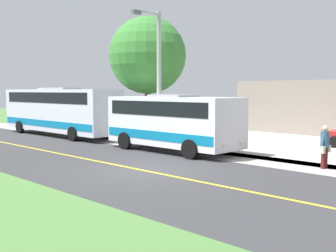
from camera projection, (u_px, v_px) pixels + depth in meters
The scene contains 9 objects.
ground_plane at pixel (144, 171), 16.09m from camera, with size 120.00×120.00×0.00m, color #477238.
road_surface at pixel (144, 171), 16.09m from camera, with size 8.00×100.00×0.01m, color #333335.
sidewalk at pixel (224, 156), 19.79m from camera, with size 2.40×100.00×0.01m, color #9E9991.
road_centre_line at pixel (144, 170), 16.09m from camera, with size 0.16×100.00×0.00m, color gold.
shuttle_bus_front at pixel (173, 120), 21.16m from camera, with size 2.78×7.53×2.89m.
transit_bus_rear at pixel (59, 109), 28.57m from camera, with size 2.57×11.40×3.30m.
pedestrian_with_bags at pixel (325, 146), 16.47m from camera, with size 0.72×0.34×1.72m.
street_light_pole at pixel (157, 73), 22.17m from camera, with size 1.97×0.24×7.29m.
tree_curbside at pixel (148, 56), 26.30m from camera, with size 4.89×4.89×7.77m.
Camera 1 is at (10.69, 11.79, 3.10)m, focal length 44.39 mm.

